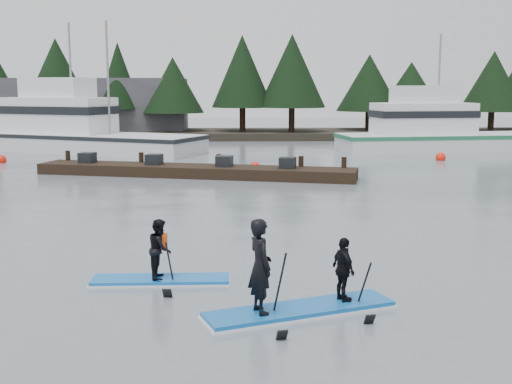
{
  "coord_description": "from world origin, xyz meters",
  "views": [
    {
      "loc": [
        -0.58,
        -12.6,
        4.09
      ],
      "look_at": [
        0.0,
        6.0,
        1.1
      ],
      "focal_mm": 45.0,
      "sensor_mm": 36.0,
      "label": 1
    }
  ],
  "objects_px": {
    "floating_dock": "(194,171)",
    "paddleboard_solo": "(160,260)",
    "fishing_boat_medium": "(440,141)",
    "paddleboard_duo": "(295,283)",
    "fishing_boat_large": "(77,141)"
  },
  "relations": [
    {
      "from": "floating_dock",
      "to": "paddleboard_solo",
      "type": "height_order",
      "value": "paddleboard_solo"
    },
    {
      "from": "fishing_boat_medium",
      "to": "floating_dock",
      "type": "bearing_deg",
      "value": -148.92
    },
    {
      "from": "floating_dock",
      "to": "paddleboard_duo",
      "type": "distance_m",
      "value": 19.21
    },
    {
      "from": "paddleboard_solo",
      "to": "fishing_boat_large",
      "type": "bearing_deg",
      "value": 106.31
    },
    {
      "from": "fishing_boat_large",
      "to": "fishing_boat_medium",
      "type": "xyz_separation_m",
      "value": [
        24.3,
        -0.3,
        -0.09
      ]
    },
    {
      "from": "floating_dock",
      "to": "fishing_boat_large",
      "type": "bearing_deg",
      "value": 138.58
    },
    {
      "from": "paddleboard_solo",
      "to": "fishing_boat_medium",
      "type": "bearing_deg",
      "value": 61.94
    },
    {
      "from": "fishing_boat_large",
      "to": "floating_dock",
      "type": "xyz_separation_m",
      "value": [
        8.55,
        -12.74,
        -0.44
      ]
    },
    {
      "from": "fishing_boat_medium",
      "to": "paddleboard_solo",
      "type": "bearing_deg",
      "value": -124.86
    },
    {
      "from": "fishing_boat_large",
      "to": "floating_dock",
      "type": "bearing_deg",
      "value": -31.44
    },
    {
      "from": "fishing_boat_large",
      "to": "fishing_boat_medium",
      "type": "relative_size",
      "value": 1.13
    },
    {
      "from": "fishing_boat_large",
      "to": "floating_dock",
      "type": "relative_size",
      "value": 1.09
    },
    {
      "from": "floating_dock",
      "to": "paddleboard_solo",
      "type": "distance_m",
      "value": 16.93
    },
    {
      "from": "fishing_boat_large",
      "to": "fishing_boat_medium",
      "type": "distance_m",
      "value": 24.3
    },
    {
      "from": "paddleboard_solo",
      "to": "paddleboard_duo",
      "type": "relative_size",
      "value": 0.8
    }
  ]
}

